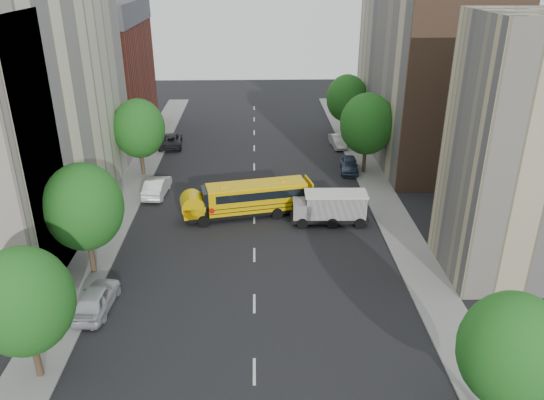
{
  "coord_description": "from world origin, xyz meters",
  "views": [
    {
      "loc": [
        0.26,
        -35.46,
        19.56
      ],
      "look_at": [
        1.42,
        2.0,
        2.56
      ],
      "focal_mm": 35.0,
      "sensor_mm": 36.0,
      "label": 1
    }
  ],
  "objects_px": {
    "street_tree_4": "(367,124)",
    "safari_truck": "(330,207)",
    "parked_car_5": "(338,141)",
    "street_tree_3": "(512,351)",
    "parked_car_4": "(349,165)",
    "street_tree_5": "(347,98)",
    "street_tree_0": "(24,301)",
    "school_bus": "(247,198)",
    "street_tree_1": "(84,207)",
    "street_tree_2": "(139,129)",
    "parked_car_2": "(170,140)",
    "parked_car_1": "(157,187)",
    "parked_car_0": "(96,299)"
  },
  "relations": [
    {
      "from": "street_tree_2",
      "to": "school_bus",
      "type": "bearing_deg",
      "value": -42.08
    },
    {
      "from": "street_tree_1",
      "to": "street_tree_4",
      "type": "xyz_separation_m",
      "value": [
        22.0,
        18.0,
        0.12
      ]
    },
    {
      "from": "street_tree_0",
      "to": "school_bus",
      "type": "xyz_separation_m",
      "value": [
        10.43,
        18.59,
        -3.03
      ]
    },
    {
      "from": "street_tree_5",
      "to": "street_tree_1",
      "type": "bearing_deg",
      "value": -126.25
    },
    {
      "from": "parked_car_1",
      "to": "street_tree_3",
      "type": "bearing_deg",
      "value": 130.22
    },
    {
      "from": "street_tree_0",
      "to": "street_tree_1",
      "type": "bearing_deg",
      "value": 90.0
    },
    {
      "from": "safari_truck",
      "to": "parked_car_5",
      "type": "distance_m",
      "value": 19.57
    },
    {
      "from": "parked_car_1",
      "to": "parked_car_5",
      "type": "distance_m",
      "value": 22.62
    },
    {
      "from": "street_tree_2",
      "to": "parked_car_1",
      "type": "relative_size",
      "value": 1.58
    },
    {
      "from": "street_tree_5",
      "to": "parked_car_2",
      "type": "xyz_separation_m",
      "value": [
        -20.6,
        -2.94,
        -3.94
      ]
    },
    {
      "from": "parked_car_2",
      "to": "parked_car_0",
      "type": "bearing_deg",
      "value": 84.51
    },
    {
      "from": "street_tree_0",
      "to": "parked_car_5",
      "type": "relative_size",
      "value": 1.83
    },
    {
      "from": "street_tree_3",
      "to": "parked_car_4",
      "type": "distance_m",
      "value": 32.62
    },
    {
      "from": "street_tree_4",
      "to": "street_tree_5",
      "type": "xyz_separation_m",
      "value": [
        -0.0,
        12.0,
        -0.37
      ]
    },
    {
      "from": "street_tree_1",
      "to": "street_tree_5",
      "type": "distance_m",
      "value": 37.2
    },
    {
      "from": "street_tree_4",
      "to": "parked_car_1",
      "type": "relative_size",
      "value": 1.66
    },
    {
      "from": "street_tree_1",
      "to": "parked_car_0",
      "type": "distance_m",
      "value": 6.15
    },
    {
      "from": "street_tree_5",
      "to": "street_tree_0",
      "type": "bearing_deg",
      "value": -118.81
    },
    {
      "from": "parked_car_2",
      "to": "parked_car_5",
      "type": "relative_size",
      "value": 1.35
    },
    {
      "from": "parked_car_4",
      "to": "parked_car_5",
      "type": "bearing_deg",
      "value": 95.69
    },
    {
      "from": "parked_car_2",
      "to": "street_tree_3",
      "type": "bearing_deg",
      "value": 111.15
    },
    {
      "from": "street_tree_2",
      "to": "parked_car_4",
      "type": "relative_size",
      "value": 1.8
    },
    {
      "from": "school_bus",
      "to": "parked_car_5",
      "type": "xyz_separation_m",
      "value": [
        10.17,
        17.66,
        -0.94
      ]
    },
    {
      "from": "street_tree_2",
      "to": "street_tree_3",
      "type": "relative_size",
      "value": 1.08
    },
    {
      "from": "parked_car_5",
      "to": "parked_car_0",
      "type": "bearing_deg",
      "value": -128.06
    },
    {
      "from": "school_bus",
      "to": "street_tree_4",
      "type": "bearing_deg",
      "value": 27.47
    },
    {
      "from": "street_tree_4",
      "to": "safari_truck",
      "type": "distance_m",
      "value": 12.58
    },
    {
      "from": "parked_car_0",
      "to": "parked_car_2",
      "type": "height_order",
      "value": "parked_car_0"
    },
    {
      "from": "parked_car_2",
      "to": "parked_car_1",
      "type": "bearing_deg",
      "value": 87.65
    },
    {
      "from": "street_tree_1",
      "to": "parked_car_4",
      "type": "height_order",
      "value": "street_tree_1"
    },
    {
      "from": "street_tree_0",
      "to": "parked_car_0",
      "type": "xyz_separation_m",
      "value": [
        1.4,
        5.68,
        -3.84
      ]
    },
    {
      "from": "street_tree_4",
      "to": "parked_car_0",
      "type": "xyz_separation_m",
      "value": [
        -20.6,
        -22.32,
        -4.28
      ]
    },
    {
      "from": "school_bus",
      "to": "safari_truck",
      "type": "height_order",
      "value": "school_bus"
    },
    {
      "from": "school_bus",
      "to": "street_tree_2",
      "type": "bearing_deg",
      "value": 126.26
    },
    {
      "from": "parked_car_1",
      "to": "parked_car_2",
      "type": "distance_m",
      "value": 13.94
    },
    {
      "from": "school_bus",
      "to": "parked_car_4",
      "type": "xyz_separation_m",
      "value": [
        10.17,
        9.79,
        -0.88
      ]
    },
    {
      "from": "street_tree_2",
      "to": "safari_truck",
      "type": "relative_size",
      "value": 1.23
    },
    {
      "from": "street_tree_2",
      "to": "parked_car_2",
      "type": "height_order",
      "value": "street_tree_2"
    },
    {
      "from": "parked_car_1",
      "to": "street_tree_5",
      "type": "bearing_deg",
      "value": -135.58
    },
    {
      "from": "school_bus",
      "to": "parked_car_0",
      "type": "distance_m",
      "value": 15.77
    },
    {
      "from": "parked_car_5",
      "to": "street_tree_4",
      "type": "bearing_deg",
      "value": -86.29
    },
    {
      "from": "street_tree_0",
      "to": "school_bus",
      "type": "relative_size",
      "value": 0.71
    },
    {
      "from": "street_tree_2",
      "to": "street_tree_5",
      "type": "relative_size",
      "value": 1.03
    },
    {
      "from": "street_tree_2",
      "to": "school_bus",
      "type": "distance_m",
      "value": 14.41
    },
    {
      "from": "street_tree_0",
      "to": "school_bus",
      "type": "distance_m",
      "value": 21.52
    },
    {
      "from": "parked_car_4",
      "to": "school_bus",
      "type": "bearing_deg",
      "value": -130.41
    },
    {
      "from": "street_tree_4",
      "to": "school_bus",
      "type": "xyz_separation_m",
      "value": [
        -11.57,
        -9.41,
        -3.47
      ]
    },
    {
      "from": "parked_car_1",
      "to": "parked_car_4",
      "type": "relative_size",
      "value": 1.14
    },
    {
      "from": "street_tree_0",
      "to": "parked_car_1",
      "type": "xyz_separation_m",
      "value": [
        2.17,
        23.14,
        -3.84
      ]
    },
    {
      "from": "school_bus",
      "to": "parked_car_2",
      "type": "height_order",
      "value": "school_bus"
    }
  ]
}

